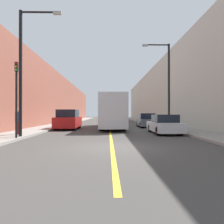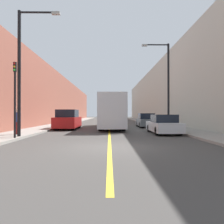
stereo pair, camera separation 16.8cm
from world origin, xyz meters
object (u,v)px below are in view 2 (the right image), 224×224
object	(u,v)px
car_right_mid	(146,121)
pedestrian	(17,121)
traffic_light	(15,97)
parked_suv_left	(68,120)
bus	(111,112)
street_lamp_right	(166,80)
street_lamp_left	(23,65)
car_right_near	(163,125)

from	to	relation	value
car_right_mid	pedestrian	bearing A→B (deg)	-136.83
pedestrian	traffic_light	bearing A→B (deg)	-70.70
parked_suv_left	car_right_mid	world-z (taller)	parked_suv_left
car_right_mid	pedestrian	xyz separation A→B (m)	(-10.25, -9.61, 0.33)
bus	street_lamp_right	distance (m)	6.63
parked_suv_left	car_right_mid	size ratio (longest dim) A/B	1.15
street_lamp_right	bus	bearing A→B (deg)	148.19
traffic_light	pedestrian	distance (m)	2.69
street_lamp_left	bus	bearing A→B (deg)	61.19
street_lamp_right	pedestrian	xyz separation A→B (m)	(-11.45, -5.59, -3.61)
bus	street_lamp_left	distance (m)	11.79
traffic_light	street_lamp_left	bearing A→B (deg)	81.70
parked_suv_left	traffic_light	xyz separation A→B (m)	(-1.35, -8.92, 1.61)
car_right_mid	bus	bearing A→B (deg)	-167.09
traffic_light	pedestrian	world-z (taller)	traffic_light
car_right_near	street_lamp_left	xyz separation A→B (m)	(-9.40, -3.22, 3.86)
traffic_light	bus	bearing A→B (deg)	62.54
car_right_near	car_right_mid	bearing A→B (deg)	90.11
car_right_near	car_right_mid	size ratio (longest dim) A/B	1.11
street_lamp_right	car_right_mid	bearing A→B (deg)	106.64
parked_suv_left	traffic_light	distance (m)	9.16
parked_suv_left	street_lamp_left	bearing A→B (deg)	-98.60
traffic_light	pedestrian	xyz separation A→B (m)	(-0.74, 2.13, -1.47)
car_right_near	pedestrian	world-z (taller)	pedestrian
bus	parked_suv_left	xyz separation A→B (m)	(-4.30, -1.93, -0.86)
car_right_near	street_lamp_right	distance (m)	5.54
car_right_near	street_lamp_left	distance (m)	10.66
street_lamp_left	street_lamp_right	size ratio (longest dim) A/B	0.97
bus	car_right_mid	world-z (taller)	bus
bus	parked_suv_left	bearing A→B (deg)	-155.75
bus	parked_suv_left	world-z (taller)	bus
car_right_mid	street_lamp_left	bearing A→B (deg)	-130.66
parked_suv_left	street_lamp_left	world-z (taller)	street_lamp_left
car_right_near	pedestrian	bearing A→B (deg)	-169.45
bus	pedestrian	bearing A→B (deg)	-126.19
parked_suv_left	car_right_mid	bearing A→B (deg)	19.07
parked_suv_left	pedestrian	xyz separation A→B (m)	(-2.09, -6.79, 0.14)
bus	street_lamp_right	world-z (taller)	street_lamp_right
car_right_mid	street_lamp_left	size ratio (longest dim) A/B	0.56
car_right_near	car_right_mid	world-z (taller)	car_right_mid
bus	car_right_mid	bearing A→B (deg)	12.91
car_right_mid	pedestrian	size ratio (longest dim) A/B	2.52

